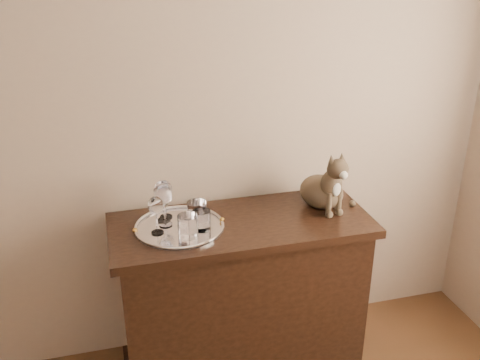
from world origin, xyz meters
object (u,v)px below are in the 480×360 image
object	(u,v)px
wine_glass_b	(165,199)
cat	(322,177)
tumbler_b	(188,226)
tray	(180,228)
wine_glass_a	(163,201)
wine_glass_c	(156,215)
wine_glass_d	(164,205)
sideboard	(241,298)
tumbler_a	(202,220)
tumbler_c	(197,212)

from	to	relation	value
wine_glass_b	cat	xyz separation A→B (m)	(0.74, -0.06, 0.05)
tumbler_b	cat	size ratio (longest dim) A/B	0.33
tray	wine_glass_a	distance (m)	0.14
wine_glass_c	cat	distance (m)	0.80
cat	wine_glass_d	bearing A→B (deg)	170.60
tray	wine_glass_c	world-z (taller)	wine_glass_c
sideboard	tray	bearing A→B (deg)	179.08
tumbler_a	wine_glass_d	bearing A→B (deg)	151.66
sideboard	tray	xyz separation A→B (m)	(-0.28, 0.00, 0.43)
wine_glass_b	tumbler_a	xyz separation A→B (m)	(0.14, -0.16, -0.05)
tumbler_b	wine_glass_d	bearing A→B (deg)	122.23
tray	cat	world-z (taller)	cat
wine_glass_a	tumbler_c	world-z (taller)	wine_glass_a
wine_glass_a	tumbler_c	distance (m)	0.16
sideboard	tumbler_a	world-z (taller)	tumbler_a
tray	wine_glass_d	world-z (taller)	wine_glass_d
tumbler_c	wine_glass_a	bearing A→B (deg)	160.08
wine_glass_a	wine_glass_b	distance (m)	0.04
wine_glass_b	tumbler_b	bearing A→B (deg)	-71.38
sideboard	tumbler_c	bearing A→B (deg)	171.74
wine_glass_b	wine_glass_a	bearing A→B (deg)	-114.67
wine_glass_a	tumbler_b	xyz separation A→B (m)	(0.08, -0.17, -0.05)
tumbler_c	wine_glass_d	bearing A→B (deg)	175.03
wine_glass_b	cat	world-z (taller)	cat
tumbler_a	tumbler_b	size ratio (longest dim) A/B	0.91
wine_glass_d	cat	world-z (taller)	cat
cat	wine_glass_c	bearing A→B (deg)	175.07
wine_glass_a	tumbler_c	xyz separation A→B (m)	(0.15, -0.05, -0.05)
tumbler_b	cat	world-z (taller)	cat
wine_glass_c	cat	world-z (taller)	cat
wine_glass_b	wine_glass_d	xyz separation A→B (m)	(-0.01, -0.07, 0.01)
wine_glass_d	tumbler_a	bearing A→B (deg)	-28.34
sideboard	tumbler_b	xyz separation A→B (m)	(-0.26, -0.09, 0.48)
wine_glass_a	wine_glass_c	world-z (taller)	wine_glass_a
wine_glass_b	wine_glass_d	bearing A→B (deg)	-99.46
tumbler_c	cat	xyz separation A→B (m)	(0.61, 0.03, 0.09)
wine_glass_a	sideboard	bearing A→B (deg)	-13.35
tumbler_a	wine_glass_a	bearing A→B (deg)	141.60
wine_glass_b	wine_glass_d	world-z (taller)	wine_glass_d
wine_glass_c	tumbler_b	world-z (taller)	wine_glass_c
wine_glass_d	tumbler_b	distance (m)	0.16
tumbler_a	sideboard	bearing A→B (deg)	11.64
cat	tumbler_a	bearing A→B (deg)	178.45
tray	wine_glass_a	bearing A→B (deg)	127.93
tumbler_b	tumbler_c	xyz separation A→B (m)	(0.06, 0.12, 0.00)
sideboard	cat	xyz separation A→B (m)	(0.41, 0.06, 0.58)
wine_glass_d	wine_glass_b	bearing A→B (deg)	80.54
wine_glass_d	tumbler_c	xyz separation A→B (m)	(0.14, -0.01, -0.05)
wine_glass_c	tumbler_a	xyz separation A→B (m)	(0.19, -0.02, -0.04)
tumbler_c	tumbler_a	bearing A→B (deg)	-84.13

